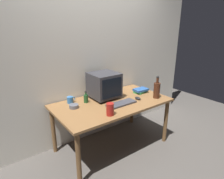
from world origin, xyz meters
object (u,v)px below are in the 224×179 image
object	(u,v)px
computer_mouse	(138,98)
bottle_short	(86,98)
bottle_tall	(157,90)
crt_monitor	(104,85)
book_stack	(141,90)
mug	(70,100)
metal_canister	(110,109)
cd_spindle	(74,106)
keyboard	(121,104)

from	to	relation	value
computer_mouse	bottle_short	xyz separation A→B (m)	(-0.65, 0.34, 0.04)
bottle_tall	crt_monitor	bearing A→B (deg)	143.74
computer_mouse	book_stack	world-z (taller)	book_stack
crt_monitor	mug	xyz separation A→B (m)	(-0.48, 0.12, -0.15)
computer_mouse	metal_canister	size ratio (longest dim) A/B	0.67
computer_mouse	book_stack	xyz separation A→B (m)	(0.24, 0.19, 0.02)
crt_monitor	bottle_short	xyz separation A→B (m)	(-0.30, 0.00, -0.13)
bottle_short	cd_spindle	xyz separation A→B (m)	(-0.21, -0.07, -0.04)
crt_monitor	book_stack	bearing A→B (deg)	-14.09
cd_spindle	metal_canister	distance (m)	0.51
computer_mouse	bottle_short	size ratio (longest dim) A/B	0.60
bottle_tall	mug	world-z (taller)	bottle_tall
computer_mouse	metal_canister	bearing A→B (deg)	-160.10
bottle_tall	metal_canister	world-z (taller)	bottle_tall
computer_mouse	bottle_short	bearing A→B (deg)	156.77
bottle_short	book_stack	xyz separation A→B (m)	(0.89, -0.15, -0.03)
keyboard	crt_monitor	bearing A→B (deg)	97.57
crt_monitor	mug	world-z (taller)	crt_monitor
crt_monitor	keyboard	xyz separation A→B (m)	(0.05, -0.34, -0.18)
bottle_short	mug	distance (m)	0.21
keyboard	cd_spindle	xyz separation A→B (m)	(-0.56, 0.28, 0.01)
book_stack	bottle_short	bearing A→B (deg)	170.29
computer_mouse	book_stack	size ratio (longest dim) A/B	0.43
crt_monitor	keyboard	world-z (taller)	crt_monitor
crt_monitor	cd_spindle	size ratio (longest dim) A/B	3.25
keyboard	mug	bearing A→B (deg)	138.68
crt_monitor	keyboard	distance (m)	0.39
crt_monitor	bottle_tall	distance (m)	0.76
cd_spindle	computer_mouse	bearing A→B (deg)	-17.67
computer_mouse	book_stack	distance (m)	0.31
crt_monitor	bottle_tall	size ratio (longest dim) A/B	1.17
bottle_tall	book_stack	bearing A→B (deg)	93.99
book_stack	mug	distance (m)	1.10
bottle_tall	metal_canister	bearing A→B (deg)	-176.24
crt_monitor	bottle_short	distance (m)	0.33
keyboard	computer_mouse	distance (m)	0.30
crt_monitor	computer_mouse	bearing A→B (deg)	-43.89
keyboard	bottle_short	bearing A→B (deg)	134.91
keyboard	bottle_short	xyz separation A→B (m)	(-0.35, 0.34, 0.05)
bottle_tall	mug	xyz separation A→B (m)	(-1.09, 0.56, -0.08)
keyboard	bottle_tall	distance (m)	0.58
book_stack	cd_spindle	size ratio (longest dim) A/B	1.96
book_stack	metal_canister	distance (m)	0.92
keyboard	book_stack	bearing A→B (deg)	18.72
crt_monitor	metal_canister	bearing A→B (deg)	-117.37
mug	metal_canister	size ratio (longest dim) A/B	0.80
keyboard	mug	xyz separation A→B (m)	(-0.53, 0.45, 0.03)
metal_canister	computer_mouse	bearing A→B (deg)	15.44
keyboard	book_stack	xyz separation A→B (m)	(0.54, 0.19, 0.02)
computer_mouse	crt_monitor	bearing A→B (deg)	140.58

